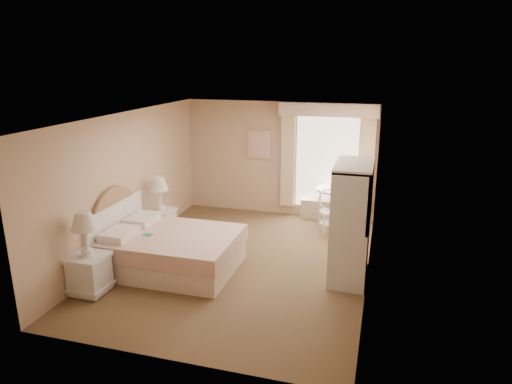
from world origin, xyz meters
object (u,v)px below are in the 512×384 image
(bed, at_px, (167,249))
(round_table, at_px, (333,200))
(armoire, at_px, (351,231))
(cafe_chair, at_px, (329,208))
(nightstand_far, at_px, (160,216))
(nightstand_near, at_px, (88,264))

(bed, relative_size, round_table, 2.71)
(bed, height_order, armoire, armoire)
(bed, relative_size, cafe_chair, 2.40)
(round_table, relative_size, cafe_chair, 0.89)
(bed, height_order, nightstand_far, bed)
(nightstand_near, height_order, nightstand_far, nightstand_near)
(nightstand_near, relative_size, armoire, 0.67)
(nightstand_near, distance_m, cafe_chair, 4.65)
(nightstand_far, xyz_separation_m, round_table, (3.10, 1.73, 0.06))
(cafe_chair, height_order, armoire, armoire)
(cafe_chair, bearing_deg, bed, -159.39)
(nightstand_near, bearing_deg, round_table, 52.14)
(round_table, bearing_deg, bed, -129.43)
(round_table, distance_m, cafe_chair, 0.51)
(bed, xyz_separation_m, round_table, (2.38, 2.90, 0.17))
(nightstand_near, bearing_deg, nightstand_far, 90.00)
(nightstand_far, bearing_deg, bed, -58.36)
(nightstand_near, distance_m, armoire, 4.00)
(nightstand_far, bearing_deg, nightstand_near, -90.00)
(bed, xyz_separation_m, nightstand_near, (-0.72, -1.09, 0.13))
(nightstand_far, relative_size, round_table, 1.56)
(nightstand_near, xyz_separation_m, cafe_chair, (3.09, 3.48, 0.03))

